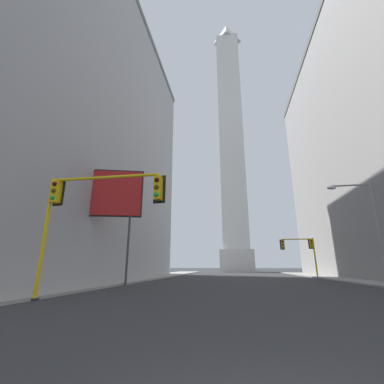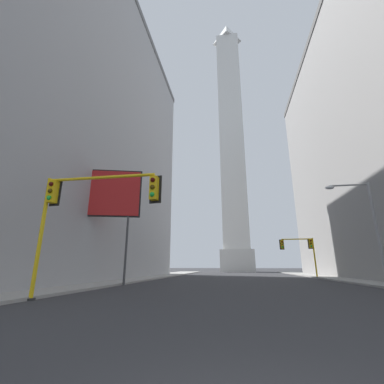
{
  "view_description": "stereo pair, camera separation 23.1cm",
  "coord_description": "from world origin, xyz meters",
  "px_view_note": "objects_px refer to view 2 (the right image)",
  "views": [
    {
      "loc": [
        -0.59,
        -2.13,
        1.44
      ],
      "look_at": [
        -9.05,
        50.39,
        16.83
      ],
      "focal_mm": 24.0,
      "sensor_mm": 36.0,
      "label": 1
    },
    {
      "loc": [
        -0.37,
        -2.09,
        1.44
      ],
      "look_at": [
        -9.05,
        50.39,
        16.83
      ],
      "focal_mm": 24.0,
      "sensor_mm": 36.0,
      "label": 2
    }
  ],
  "objects_px": {
    "billboard_sign": "(107,195)",
    "traffic_light_near_left": "(83,203)",
    "traffic_light_mid_right": "(302,248)",
    "obelisk": "(231,135)",
    "street_lamp": "(367,220)"
  },
  "relations": [
    {
      "from": "obelisk",
      "to": "street_lamp",
      "type": "bearing_deg",
      "value": -80.05
    },
    {
      "from": "traffic_light_mid_right",
      "to": "street_lamp",
      "type": "xyz_separation_m",
      "value": [
        0.57,
        -16.62,
        0.78
      ]
    },
    {
      "from": "traffic_light_near_left",
      "to": "billboard_sign",
      "type": "bearing_deg",
      "value": 112.26
    },
    {
      "from": "traffic_light_near_left",
      "to": "billboard_sign",
      "type": "height_order",
      "value": "billboard_sign"
    },
    {
      "from": "traffic_light_near_left",
      "to": "traffic_light_mid_right",
      "type": "xyz_separation_m",
      "value": [
        15.51,
        25.34,
        -0.55
      ]
    },
    {
      "from": "obelisk",
      "to": "street_lamp",
      "type": "distance_m",
      "value": 61.3
    },
    {
      "from": "obelisk",
      "to": "street_lamp",
      "type": "height_order",
      "value": "obelisk"
    },
    {
      "from": "obelisk",
      "to": "traffic_light_near_left",
      "type": "distance_m",
      "value": 68.55
    },
    {
      "from": "obelisk",
      "to": "traffic_light_near_left",
      "type": "bearing_deg",
      "value": -97.11
    },
    {
      "from": "traffic_light_near_left",
      "to": "street_lamp",
      "type": "bearing_deg",
      "value": 28.47
    },
    {
      "from": "obelisk",
      "to": "traffic_light_mid_right",
      "type": "bearing_deg",
      "value": -76.2
    },
    {
      "from": "billboard_sign",
      "to": "traffic_light_near_left",
      "type": "bearing_deg",
      "value": -67.74
    },
    {
      "from": "obelisk",
      "to": "street_lamp",
      "type": "relative_size",
      "value": 11.1
    },
    {
      "from": "traffic_light_mid_right",
      "to": "traffic_light_near_left",
      "type": "bearing_deg",
      "value": -121.48
    },
    {
      "from": "traffic_light_mid_right",
      "to": "street_lamp",
      "type": "relative_size",
      "value": 0.68
    }
  ]
}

